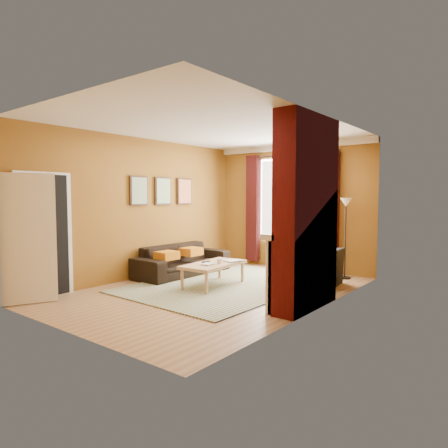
{
  "coord_description": "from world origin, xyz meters",
  "views": [
    {
      "loc": [
        4.33,
        -5.3,
        1.64
      ],
      "look_at": [
        0.0,
        0.25,
        1.15
      ],
      "focal_mm": 32.0,
      "sensor_mm": 36.0,
      "label": 1
    }
  ],
  "objects_px": {
    "coffee_table": "(214,266)",
    "floor_lamp": "(346,215)",
    "armchair": "(310,266)",
    "sofa": "(183,260)",
    "wicker_stool": "(300,264)"
  },
  "relations": [
    {
      "from": "wicker_stool",
      "to": "floor_lamp",
      "type": "bearing_deg",
      "value": 23.62
    },
    {
      "from": "wicker_stool",
      "to": "floor_lamp",
      "type": "relative_size",
      "value": 0.32
    },
    {
      "from": "coffee_table",
      "to": "wicker_stool",
      "type": "height_order",
      "value": "wicker_stool"
    },
    {
      "from": "sofa",
      "to": "wicker_stool",
      "type": "distance_m",
      "value": 2.43
    },
    {
      "from": "wicker_stool",
      "to": "floor_lamp",
      "type": "distance_m",
      "value": 1.35
    },
    {
      "from": "armchair",
      "to": "floor_lamp",
      "type": "distance_m",
      "value": 1.36
    },
    {
      "from": "armchair",
      "to": "floor_lamp",
      "type": "height_order",
      "value": "floor_lamp"
    },
    {
      "from": "armchair",
      "to": "wicker_stool",
      "type": "distance_m",
      "value": 0.78
    },
    {
      "from": "sofa",
      "to": "armchair",
      "type": "distance_m",
      "value": 2.62
    },
    {
      "from": "coffee_table",
      "to": "floor_lamp",
      "type": "relative_size",
      "value": 0.84
    },
    {
      "from": "sofa",
      "to": "armchair",
      "type": "height_order",
      "value": "armchair"
    },
    {
      "from": "armchair",
      "to": "coffee_table",
      "type": "distance_m",
      "value": 1.79
    },
    {
      "from": "floor_lamp",
      "to": "wicker_stool",
      "type": "bearing_deg",
      "value": -156.38
    },
    {
      "from": "sofa",
      "to": "floor_lamp",
      "type": "height_order",
      "value": "floor_lamp"
    },
    {
      "from": "coffee_table",
      "to": "floor_lamp",
      "type": "height_order",
      "value": "floor_lamp"
    }
  ]
}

